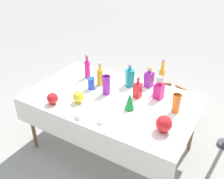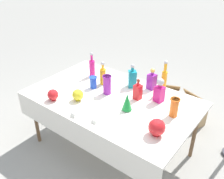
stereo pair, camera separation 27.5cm
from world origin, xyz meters
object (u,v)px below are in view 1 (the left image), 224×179
(tall_bottle_1, at_px, (100,76))
(cardboard_box_behind_right, at_px, (153,97))
(round_bowl_2, at_px, (164,124))
(cardboard_box_behind_left, at_px, (181,107))
(slender_vase_0, at_px, (176,103))
(slender_vase_1, at_px, (91,83))
(tall_bottle_2, at_px, (87,68))
(tall_bottle_0, at_px, (161,77))
(square_decanter_2, at_px, (149,78))
(round_bowl_0, at_px, (78,97))
(square_decanter_3, at_px, (138,90))
(square_decanter_1, at_px, (129,77))
(slender_vase_2, at_px, (106,85))
(fluted_vase_0, at_px, (130,101))
(round_bowl_1, at_px, (53,98))
(square_decanter_0, at_px, (159,88))

(tall_bottle_1, distance_m, cardboard_box_behind_right, 1.28)
(round_bowl_2, height_order, cardboard_box_behind_left, round_bowl_2)
(slender_vase_0, distance_m, slender_vase_1, 1.01)
(tall_bottle_2, height_order, cardboard_box_behind_left, tall_bottle_2)
(tall_bottle_0, distance_m, tall_bottle_1, 0.73)
(tall_bottle_0, bearing_deg, tall_bottle_1, -157.89)
(slender_vase_1, bearing_deg, square_decanter_2, 35.90)
(square_decanter_2, relative_size, round_bowl_0, 1.99)
(square_decanter_3, xyz_separation_m, slender_vase_1, (-0.55, -0.11, -0.02))
(tall_bottle_2, xyz_separation_m, slender_vase_1, (0.21, -0.22, -0.05))
(round_bowl_2, bearing_deg, square_decanter_1, 137.83)
(square_decanter_2, height_order, cardboard_box_behind_right, square_decanter_2)
(tall_bottle_1, relative_size, cardboard_box_behind_left, 0.62)
(square_decanter_3, bearing_deg, tall_bottle_0, 63.27)
(slender_vase_2, relative_size, cardboard_box_behind_right, 0.38)
(slender_vase_1, bearing_deg, cardboard_box_behind_right, 72.56)
(tall_bottle_2, height_order, round_bowl_2, tall_bottle_2)
(tall_bottle_2, height_order, fluted_vase_0, tall_bottle_2)
(round_bowl_1, xyz_separation_m, cardboard_box_behind_left, (1.01, 1.52, -0.64))
(round_bowl_0, xyz_separation_m, round_bowl_1, (-0.22, -0.16, -0.00))
(square_decanter_3, height_order, cardboard_box_behind_right, square_decanter_3)
(slender_vase_0, bearing_deg, cardboard_box_behind_left, 99.46)
(fluted_vase_0, relative_size, cardboard_box_behind_right, 0.33)
(tall_bottle_0, distance_m, slender_vase_1, 0.82)
(round_bowl_1, bearing_deg, round_bowl_2, 8.45)
(square_decanter_2, xyz_separation_m, slender_vase_0, (0.45, -0.34, -0.00))
(slender_vase_1, xyz_separation_m, cardboard_box_behind_right, (0.36, 1.15, -0.68))
(square_decanter_1, distance_m, cardboard_box_behind_left, 1.12)
(cardboard_box_behind_left, bearing_deg, round_bowl_0, -120.34)
(cardboard_box_behind_left, bearing_deg, round_bowl_2, -82.72)
(slender_vase_2, bearing_deg, slender_vase_0, 4.54)
(tall_bottle_0, bearing_deg, square_decanter_2, -175.28)
(square_decanter_2, bearing_deg, slender_vase_1, -144.10)
(square_decanter_3, height_order, slender_vase_2, square_decanter_3)
(cardboard_box_behind_left, bearing_deg, slender_vase_0, -80.54)
(square_decanter_2, height_order, round_bowl_1, square_decanter_2)
(fluted_vase_0, bearing_deg, tall_bottle_0, 77.90)
(square_decanter_0, xyz_separation_m, cardboard_box_behind_right, (-0.40, 0.94, -0.73))
(fluted_vase_0, relative_size, round_bowl_2, 1.17)
(square_decanter_1, height_order, fluted_vase_0, square_decanter_1)
(slender_vase_1, bearing_deg, tall_bottle_0, 30.53)
(cardboard_box_behind_right, bearing_deg, tall_bottle_1, -108.13)
(tall_bottle_0, relative_size, tall_bottle_1, 1.32)
(square_decanter_0, distance_m, square_decanter_3, 0.23)
(slender_vase_0, relative_size, cardboard_box_behind_right, 0.34)
(tall_bottle_0, bearing_deg, slender_vase_2, -139.55)
(slender_vase_2, distance_m, round_bowl_1, 0.61)
(round_bowl_1, relative_size, cardboard_box_behind_right, 0.22)
(cardboard_box_behind_left, relative_size, cardboard_box_behind_right, 0.83)
(square_decanter_1, relative_size, round_bowl_2, 1.81)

